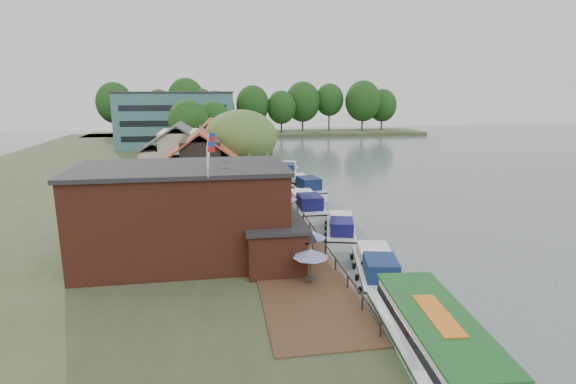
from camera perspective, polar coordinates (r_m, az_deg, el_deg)
name	(u,v)px	position (r m, az deg, el deg)	size (l,w,h in m)	color
ground	(380,255)	(39.12, 11.66, -7.87)	(260.00, 260.00, 0.00)	#4C5854
land_bank	(105,180)	(72.27, -22.25, 1.41)	(50.00, 140.00, 1.00)	#384728
quay_deck	(272,215)	(46.19, -2.06, -2.99)	(6.00, 50.00, 0.10)	#47301E
quay_rail	(297,209)	(46.94, 1.14, -2.16)	(0.20, 49.00, 1.00)	black
pub	(211,212)	(34.31, -9.79, -2.58)	(20.00, 11.00, 7.30)	maroon
hotel_block	(176,119)	(104.65, -14.01, 8.94)	(25.40, 12.40, 12.30)	#38666B
cottage_a	(202,170)	(48.86, -10.87, 2.72)	(8.60, 7.60, 8.50)	black
cottage_b	(180,157)	(58.88, -13.55, 4.30)	(9.60, 8.60, 8.50)	beige
cottage_c	(212,148)	(67.63, -9.61, 5.55)	(7.60, 7.60, 8.50)	black
willow	(241,154)	(53.70, -5.96, 4.82)	(8.60, 8.60, 10.43)	#476B2D
umbrella_0	(311,266)	(30.10, 2.88, -9.39)	(2.40, 2.40, 2.38)	navy
umbrella_1	(313,246)	(33.80, 3.16, -6.84)	(1.97, 1.97, 2.38)	#1C409C
umbrella_2	(288,227)	(38.24, 0.01, -4.46)	(2.26, 2.26, 2.38)	navy
umbrella_3	(279,216)	(41.47, -1.12, -3.07)	(2.08, 2.08, 2.38)	navy
umbrella_4	(286,206)	(45.07, -0.26, -1.76)	(2.31, 2.31, 2.38)	navy
cruiser_0	(377,265)	(33.82, 11.19, -9.06)	(3.18, 9.83, 2.38)	silver
cruiser_1	(341,226)	(42.63, 6.75, -4.35)	(3.01, 9.34, 2.24)	silver
cruiser_2	(306,202)	(50.49, 2.25, -1.33)	(3.42, 10.56, 2.59)	white
cruiser_3	(303,184)	(59.84, 1.89, 0.97)	(3.50, 10.81, 2.66)	white
cruiser_4	(287,170)	(71.05, -0.12, 2.86)	(3.45, 10.66, 2.61)	white
tour_boat	(442,350)	(23.84, 18.93, -18.49)	(4.01, 14.23, 3.11)	silver
swan	(441,334)	(27.92, 18.87, -16.72)	(0.44, 0.44, 0.44)	white
bank_tree_0	(190,135)	(74.90, -12.38, 7.13)	(6.25, 6.25, 11.10)	#143811
bank_tree_1	(188,129)	(86.34, -12.56, 7.83)	(7.09, 7.09, 11.02)	#143811
bank_tree_2	(214,127)	(92.16, -9.41, 8.09)	(6.60, 6.60, 10.47)	#143811
bank_tree_3	(218,117)	(113.15, -8.87, 9.40)	(8.49, 8.49, 12.15)	#143811
bank_tree_4	(216,115)	(120.48, -9.09, 9.66)	(7.83, 7.83, 12.42)	#143811
bank_tree_5	(202,112)	(129.86, -10.82, 9.94)	(6.29, 6.29, 12.98)	#143811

